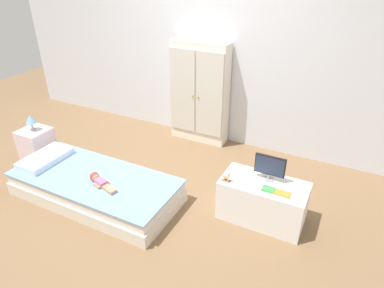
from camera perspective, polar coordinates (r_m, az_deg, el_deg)
name	(u,v)px	position (r m, az deg, el deg)	size (l,w,h in m)	color
ground_plane	(148,192)	(3.87, -7.47, -8.04)	(10.00, 10.00, 0.02)	brown
back_wall	(209,41)	(4.57, 2.89, 16.88)	(6.40, 0.05, 2.70)	silver
bed	(96,187)	(3.82, -15.89, -6.98)	(1.81, 0.81, 0.27)	silver
pillow	(46,158)	(4.19, -23.43, -2.18)	(0.32, 0.57, 0.07)	silver
doll	(99,180)	(3.61, -15.46, -5.89)	(0.39, 0.18, 0.10)	#D6668E
nightstand	(37,145)	(4.71, -24.62, -0.20)	(0.34, 0.34, 0.43)	silver
table_lamp	(31,120)	(4.56, -25.52, 3.71)	(0.13, 0.13, 0.20)	#B7B2AD
wardrobe	(199,93)	(4.63, 1.26, 8.59)	(0.79, 0.27, 1.38)	white
tv_stand	(262,201)	(3.42, 11.77, -9.36)	(0.82, 0.42, 0.43)	white
tv_monitor	(270,166)	(3.27, 12.97, -3.70)	(0.29, 0.10, 0.26)	#99999E
rocking_horse_toy	(227,177)	(3.24, 5.92, -5.56)	(0.09, 0.04, 0.11)	#8E6642
book_green	(268,189)	(3.21, 12.73, -7.44)	(0.11, 0.09, 0.02)	#429E51
book_orange	(282,193)	(3.19, 14.89, -8.02)	(0.15, 0.09, 0.01)	orange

